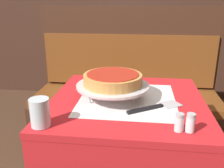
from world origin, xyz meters
TOP-DOWN VIEW (x-y plane):
  - dining_table_front at (0.00, 0.00)m, footprint 0.76×0.76m
  - dining_table_rear at (-0.09, 1.53)m, footprint 0.66×0.66m
  - booth_bench at (-0.05, 0.80)m, footprint 1.52×0.52m
  - back_wall_panel at (0.00, 2.01)m, footprint 6.00×0.04m
  - pizza_pan_stand at (-0.07, -0.02)m, footprint 0.35×0.35m
  - deep_dish_pizza at (-0.07, -0.02)m, footprint 0.28×0.28m
  - pizza_server at (0.13, -0.09)m, footprint 0.26×0.19m
  - water_glass_near at (-0.32, -0.31)m, footprint 0.08×0.08m
  - salt_shaker at (0.21, -0.29)m, footprint 0.03×0.03m
  - pepper_shaker at (0.25, -0.29)m, footprint 0.03×0.03m
  - condiment_caddy at (-0.05, 1.60)m, footprint 0.13×0.13m

SIDE VIEW (x-z plane):
  - booth_bench at x=-0.05m, z-range -0.25..0.92m
  - dining_table_rear at x=-0.09m, z-range 0.26..1.01m
  - dining_table_front at x=0.00m, z-range 0.26..1.01m
  - pizza_server at x=0.13m, z-range 0.75..0.77m
  - salt_shaker at x=0.21m, z-range 0.75..0.83m
  - pepper_shaker at x=0.25m, z-range 0.75..0.83m
  - condiment_caddy at x=-0.05m, z-range 0.70..0.88m
  - water_glass_near at x=-0.32m, z-range 0.75..0.87m
  - pizza_pan_stand at x=-0.07m, z-range 0.78..0.86m
  - deep_dish_pizza at x=-0.07m, z-range 0.83..0.89m
  - back_wall_panel at x=0.00m, z-range 0.00..2.40m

